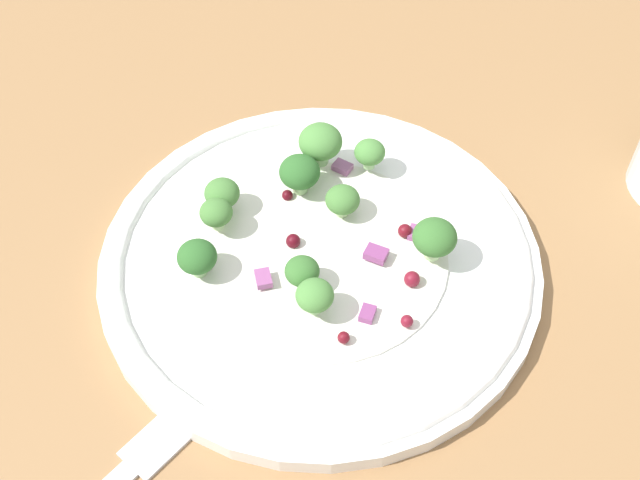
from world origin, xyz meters
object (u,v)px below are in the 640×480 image
at_px(broccoli_floret_1, 304,273).
at_px(plate, 320,258).
at_px(broccoli_floret_0, 435,238).
at_px(broccoli_floret_2, 300,173).

bearing_deg(broccoli_floret_1, plate, 22.59).
bearing_deg(broccoli_floret_0, broccoli_floret_2, 97.27).
height_order(plate, broccoli_floret_2, broccoli_floret_2).
height_order(plate, broccoli_floret_0, broccoli_floret_0).
xyz_separation_m(plate, broccoli_floret_2, (0.03, 0.05, 0.02)).
bearing_deg(broccoli_floret_1, broccoli_floret_2, 45.38).
height_order(broccoli_floret_1, broccoli_floret_2, broccoli_floret_2).
relative_size(broccoli_floret_1, broccoli_floret_2, 0.78).
relative_size(broccoli_floret_0, broccoli_floret_1, 1.29).
distance_m(plate, broccoli_floret_0, 0.07).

